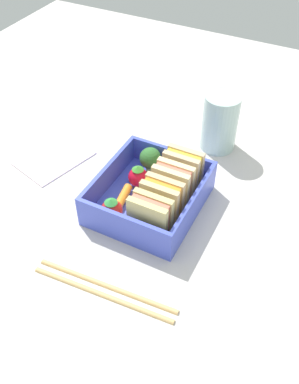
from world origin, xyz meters
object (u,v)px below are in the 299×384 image
object	(u,v)px
sandwich_center_left	(173,183)
sandwich_center_right	(150,216)
sandwich_left	(183,169)
folded_napkin	(55,158)
strawberry_left	(112,210)
chopstick_pair	(104,289)
broccoli_floret	(150,159)
strawberry_far_left	(138,176)
carrot_stick_far_left	(123,196)
sandwich_center	(162,199)
drinking_glass	(220,122)

from	to	relation	value
sandwich_center_left	sandwich_center_right	world-z (taller)	same
sandwich_left	folded_napkin	xyz separation A→B (cm)	(2.88, -21.49, -3.93)
strawberry_left	chopstick_pair	xyz separation A→B (cm)	(9.89, 4.64, -2.49)
sandwich_left	broccoli_floret	bearing A→B (deg)	-93.36
strawberry_far_left	carrot_stick_far_left	world-z (taller)	strawberry_far_left
sandwich_center	broccoli_floret	size ratio (longest dim) A/B	1.37
broccoli_floret	carrot_stick_far_left	size ratio (longest dim) A/B	1.00
drinking_glass	carrot_stick_far_left	bearing A→B (deg)	-20.30
carrot_stick_far_left	chopstick_pair	size ratio (longest dim) A/B	0.23
sandwich_center_left	broccoli_floret	distance (cm)	6.70
sandwich_center_right	strawberry_left	world-z (taller)	sandwich_center_right
strawberry_left	drinking_glass	world-z (taller)	drinking_glass
sandwich_center_left	strawberry_left	world-z (taller)	sandwich_center_left
chopstick_pair	drinking_glass	world-z (taller)	drinking_glass
sandwich_left	chopstick_pair	world-z (taller)	sandwich_left
sandwich_center	broccoli_floret	bearing A→B (deg)	-143.18
sandwich_center_left	carrot_stick_far_left	bearing A→B (deg)	-60.64
broccoli_floret	drinking_glass	distance (cm)	13.85
sandwich_center_left	strawberry_left	size ratio (longest dim) A/B	1.61
drinking_glass	broccoli_floret	bearing A→B (deg)	-28.21
sandwich_center_left	sandwich_center	size ratio (longest dim) A/B	1.00
strawberry_left	strawberry_far_left	bearing A→B (deg)	-179.97
sandwich_center	folded_napkin	distance (cm)	22.23
sandwich_center	carrot_stick_far_left	size ratio (longest dim) A/B	1.37
strawberry_far_left	chopstick_pair	bearing A→B (deg)	14.84
carrot_stick_far_left	folded_napkin	distance (cm)	15.96
strawberry_far_left	sandwich_center	bearing A→B (deg)	56.30
sandwich_center	carrot_stick_far_left	bearing A→B (deg)	-90.38
sandwich_center	strawberry_left	distance (cm)	7.01
chopstick_pair	folded_napkin	world-z (taller)	chopstick_pair
folded_napkin	sandwich_center_right	bearing A→B (deg)	70.49
broccoli_floret	strawberry_left	distance (cm)	11.16
chopstick_pair	folded_napkin	bearing A→B (deg)	-131.13
drinking_glass	chopstick_pair	bearing A→B (deg)	-3.69
drinking_glass	strawberry_far_left	bearing A→B (deg)	-23.43
strawberry_far_left	folded_napkin	size ratio (longest dim) A/B	0.31
strawberry_far_left	carrot_stick_far_left	xyz separation A→B (cm)	(3.79, -0.41, -0.98)
sandwich_center_left	broccoli_floret	world-z (taller)	sandwich_center_left
broccoli_floret	sandwich_center_right	bearing A→B (deg)	26.86
sandwich_center_right	folded_napkin	size ratio (longest dim) A/B	0.52
folded_napkin	sandwich_center_left	bearing A→B (deg)	88.36
sandwich_left	strawberry_left	distance (cm)	12.30
drinking_glass	strawberry_left	bearing A→B (deg)	-16.23
strawberry_far_left	sandwich_center_right	bearing A→B (deg)	38.08
chopstick_pair	broccoli_floret	bearing A→B (deg)	-168.23
sandwich_left	sandwich_center	size ratio (longest dim) A/B	1.00
broccoli_floret	chopstick_pair	distance (cm)	21.73
sandwich_center_right	sandwich_center	bearing A→B (deg)	180.00
sandwich_center_left	drinking_glass	distance (cm)	16.03
sandwich_left	sandwich_center	world-z (taller)	same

